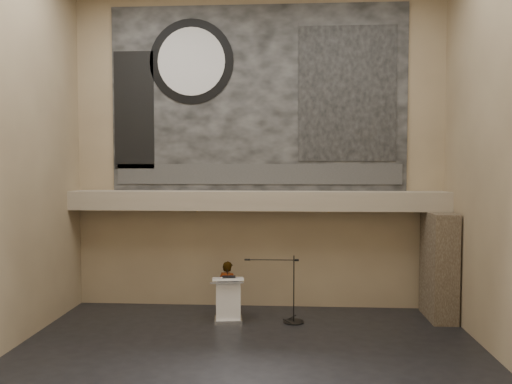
{
  "coord_description": "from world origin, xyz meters",
  "views": [
    {
      "loc": [
        0.77,
        -9.61,
        3.87
      ],
      "look_at": [
        0.0,
        3.2,
        3.2
      ],
      "focal_mm": 35.0,
      "sensor_mm": 36.0,
      "label": 1
    }
  ],
  "objects": [
    {
      "name": "floor",
      "position": [
        0.0,
        0.0,
        0.0
      ],
      "size": [
        10.0,
        10.0,
        0.0
      ],
      "primitive_type": "plane",
      "color": "black",
      "rests_on": "ground"
    },
    {
      "name": "lectern",
      "position": [
        -0.66,
        2.56,
        0.55
      ],
      "size": [
        0.83,
        0.64,
        1.14
      ],
      "rotation": [
        0.0,
        0.0,
        0.13
      ],
      "color": "silver",
      "rests_on": "floor"
    },
    {
      "name": "banner_brick_print",
      "position": [
        -3.4,
        3.93,
        5.4
      ],
      "size": [
        1.1,
        0.02,
        3.2
      ],
      "primitive_type": "cube",
      "color": "black",
      "rests_on": "banner"
    },
    {
      "name": "wall_front",
      "position": [
        0.0,
        -4.0,
        4.25
      ],
      "size": [
        10.0,
        0.02,
        8.5
      ],
      "primitive_type": "cube",
      "color": "#836F53",
      "rests_on": "floor"
    },
    {
      "name": "banner",
      "position": [
        0.0,
        3.97,
        5.7
      ],
      "size": [
        8.0,
        0.05,
        5.0
      ],
      "primitive_type": "cube",
      "color": "black",
      "rests_on": "wall_back"
    },
    {
      "name": "binder",
      "position": [
        -0.63,
        2.53,
        1.12
      ],
      "size": [
        0.35,
        0.29,
        0.04
      ],
      "primitive_type": "cube",
      "rotation": [
        0.0,
        0.0,
        0.11
      ],
      "color": "black",
      "rests_on": "lectern"
    },
    {
      "name": "banner_clock_rim",
      "position": [
        -1.8,
        3.93,
        6.7
      ],
      "size": [
        2.3,
        0.02,
        2.3
      ],
      "primitive_type": "cylinder",
      "rotation": [
        1.57,
        0.0,
        0.0
      ],
      "color": "black",
      "rests_on": "banner"
    },
    {
      "name": "mic_stand",
      "position": [
        0.93,
        2.59,
        0.25
      ],
      "size": [
        1.48,
        0.52,
        1.67
      ],
      "rotation": [
        0.0,
        0.0,
        0.01
      ],
      "color": "black",
      "rests_on": "floor"
    },
    {
      "name": "sprinkler_left",
      "position": [
        -1.6,
        3.55,
        2.67
      ],
      "size": [
        0.04,
        0.04,
        0.06
      ],
      "primitive_type": "cylinder",
      "color": "#B2893D",
      "rests_on": "soffit"
    },
    {
      "name": "wall_back",
      "position": [
        0.0,
        4.0,
        4.25
      ],
      "size": [
        10.0,
        0.02,
        8.5
      ],
      "primitive_type": "cube",
      "color": "#836F53",
      "rests_on": "floor"
    },
    {
      "name": "speaker_person",
      "position": [
        -0.71,
        2.92,
        0.72
      ],
      "size": [
        0.62,
        0.51,
        1.44
      ],
      "primitive_type": "imported",
      "rotation": [
        0.0,
        0.0,
        2.77
      ],
      "color": "white",
      "rests_on": "floor"
    },
    {
      "name": "soffit",
      "position": [
        0.0,
        3.6,
        2.95
      ],
      "size": [
        10.0,
        0.8,
        0.5
      ],
      "primitive_type": "cube",
      "color": "gray",
      "rests_on": "wall_back"
    },
    {
      "name": "banner_building_print",
      "position": [
        2.4,
        3.93,
        5.8
      ],
      "size": [
        2.6,
        0.02,
        3.6
      ],
      "primitive_type": "cube",
      "color": "black",
      "rests_on": "banner"
    },
    {
      "name": "banner_text_strip",
      "position": [
        0.0,
        3.93,
        3.65
      ],
      "size": [
        7.76,
        0.02,
        0.55
      ],
      "primitive_type": "cube",
      "color": "#303030",
      "rests_on": "banner"
    },
    {
      "name": "papers",
      "position": [
        -0.72,
        2.55,
        1.1
      ],
      "size": [
        0.29,
        0.36,
        0.0
      ],
      "primitive_type": "cube",
      "rotation": [
        0.0,
        0.0,
        -0.25
      ],
      "color": "white",
      "rests_on": "lectern"
    },
    {
      "name": "stone_pier",
      "position": [
        4.65,
        3.15,
        1.35
      ],
      "size": [
        0.6,
        1.4,
        2.7
      ],
      "primitive_type": "cube",
      "color": "#413428",
      "rests_on": "floor"
    },
    {
      "name": "banner_clock_face",
      "position": [
        -1.8,
        3.91,
        6.7
      ],
      "size": [
        1.84,
        0.02,
        1.84
      ],
      "primitive_type": "cylinder",
      "rotation": [
        1.57,
        0.0,
        0.0
      ],
      "color": "silver",
      "rests_on": "banner"
    },
    {
      "name": "sprinkler_right",
      "position": [
        1.9,
        3.55,
        2.67
      ],
      "size": [
        0.04,
        0.04,
        0.06
      ],
      "primitive_type": "cylinder",
      "color": "#B2893D",
      "rests_on": "soffit"
    }
  ]
}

